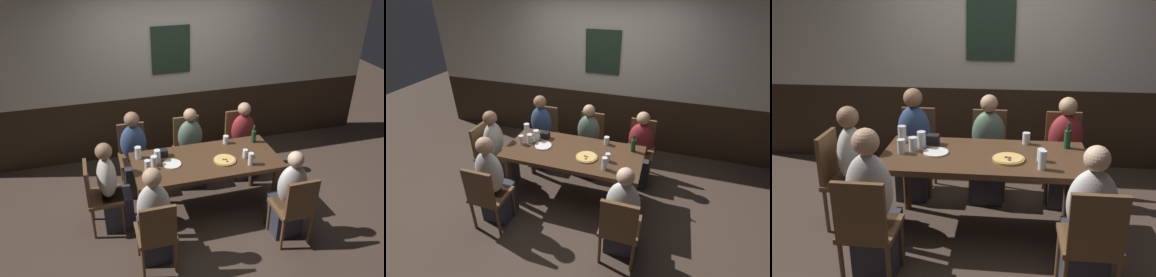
# 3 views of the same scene
# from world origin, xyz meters

# --- Properties ---
(ground_plane) EXTENTS (12.00, 12.00, 0.00)m
(ground_plane) POSITION_xyz_m (0.00, 0.00, 0.00)
(ground_plane) COLOR #423328
(wall_back) EXTENTS (6.40, 0.13, 2.60)m
(wall_back) POSITION_xyz_m (-0.00, 1.65, 1.30)
(wall_back) COLOR #332316
(wall_back) RESTS_ON ground_plane
(dining_table) EXTENTS (1.74, 0.81, 0.74)m
(dining_table) POSITION_xyz_m (0.00, 0.00, 0.66)
(dining_table) COLOR #472D1C
(dining_table) RESTS_ON ground_plane
(chair_left_near) EXTENTS (0.40, 0.40, 0.88)m
(chair_left_near) POSITION_xyz_m (-0.77, -0.82, 0.50)
(chair_left_near) COLOR brown
(chair_left_near) RESTS_ON ground_plane
(chair_right_near) EXTENTS (0.40, 0.40, 0.88)m
(chair_right_near) POSITION_xyz_m (0.77, -0.82, 0.50)
(chair_right_near) COLOR brown
(chair_right_near) RESTS_ON ground_plane
(chair_left_far) EXTENTS (0.40, 0.40, 0.88)m
(chair_left_far) POSITION_xyz_m (-0.77, 0.82, 0.50)
(chair_left_far) COLOR brown
(chair_left_far) RESTS_ON ground_plane
(chair_right_far) EXTENTS (0.40, 0.40, 0.88)m
(chair_right_far) POSITION_xyz_m (0.77, 0.82, 0.50)
(chair_right_far) COLOR brown
(chair_right_far) RESTS_ON ground_plane
(chair_head_west) EXTENTS (0.40, 0.40, 0.88)m
(chair_head_west) POSITION_xyz_m (-1.29, 0.00, 0.50)
(chair_head_west) COLOR brown
(chair_head_west) RESTS_ON ground_plane
(chair_mid_far) EXTENTS (0.40, 0.40, 0.88)m
(chair_mid_far) POSITION_xyz_m (0.00, 0.82, 0.50)
(chair_mid_far) COLOR brown
(chair_mid_far) RESTS_ON ground_plane
(person_left_near) EXTENTS (0.34, 0.37, 1.18)m
(person_left_near) POSITION_xyz_m (-0.77, -0.66, 0.50)
(person_left_near) COLOR #2D2D38
(person_left_near) RESTS_ON ground_plane
(person_right_near) EXTENTS (0.34, 0.37, 1.12)m
(person_right_near) POSITION_xyz_m (0.77, -0.66, 0.46)
(person_right_near) COLOR #2D2D38
(person_right_near) RESTS_ON ground_plane
(person_left_far) EXTENTS (0.34, 0.37, 1.14)m
(person_left_far) POSITION_xyz_m (-0.77, 0.66, 0.48)
(person_left_far) COLOR #2D2D38
(person_left_far) RESTS_ON ground_plane
(person_right_far) EXTENTS (0.34, 0.37, 1.09)m
(person_right_far) POSITION_xyz_m (0.77, 0.66, 0.45)
(person_right_far) COLOR #2D2D38
(person_right_far) RESTS_ON ground_plane
(person_head_west) EXTENTS (0.37, 0.34, 1.13)m
(person_head_west) POSITION_xyz_m (-1.13, 0.00, 0.47)
(person_head_west) COLOR #2D2D38
(person_head_west) RESTS_ON ground_plane
(person_mid_far) EXTENTS (0.34, 0.37, 1.09)m
(person_mid_far) POSITION_xyz_m (-0.00, 0.66, 0.46)
(person_mid_far) COLOR #2D2D38
(person_mid_far) RESTS_ON ground_plane
(pizza) EXTENTS (0.26, 0.26, 0.03)m
(pizza) POSITION_xyz_m (0.21, -0.09, 0.75)
(pizza) COLOR tan
(pizza) RESTS_ON dining_table
(tumbler_short) EXTENTS (0.08, 0.08, 0.15)m
(tumbler_short) POSITION_xyz_m (-0.77, 0.25, 0.81)
(tumbler_short) COLOR silver
(tumbler_short) RESTS_ON dining_table
(beer_glass_tall) EXTENTS (0.06, 0.06, 0.11)m
(beer_glass_tall) POSITION_xyz_m (0.47, -0.08, 0.79)
(beer_glass_tall) COLOR silver
(beer_glass_tall) RESTS_ON dining_table
(pint_glass_stout) EXTENTS (0.07, 0.07, 0.11)m
(pint_glass_stout) POSITION_xyz_m (0.36, 0.31, 0.79)
(pint_glass_stout) COLOR silver
(pint_glass_stout) RESTS_ON dining_table
(highball_clear) EXTENTS (0.08, 0.08, 0.12)m
(highball_clear) POSITION_xyz_m (-0.62, 0.03, 0.79)
(highball_clear) COLOR silver
(highball_clear) RESTS_ON dining_table
(pint_glass_amber) EXTENTS (0.06, 0.06, 0.15)m
(pint_glass_amber) POSITION_xyz_m (0.46, -0.25, 0.81)
(pint_glass_amber) COLOR silver
(pint_glass_amber) RESTS_ON dining_table
(tumbler_water) EXTENTS (0.07, 0.07, 0.12)m
(tumbler_water) POSITION_xyz_m (-0.71, -0.04, 0.80)
(tumbler_water) COLOR silver
(tumbler_water) RESTS_ON dining_table
(beer_glass_half) EXTENTS (0.08, 0.08, 0.15)m
(beer_glass_half) POSITION_xyz_m (-0.56, 0.12, 0.81)
(beer_glass_half) COLOR silver
(beer_glass_half) RESTS_ON dining_table
(beer_bottle_green) EXTENTS (0.06, 0.06, 0.23)m
(beer_bottle_green) POSITION_xyz_m (0.72, 0.24, 0.83)
(beer_bottle_green) COLOR #194723
(beer_bottle_green) RESTS_ON dining_table
(plate_white_large) EXTENTS (0.22, 0.22, 0.01)m
(plate_white_large) POSITION_xyz_m (-0.42, 0.00, 0.75)
(plate_white_large) COLOR white
(plate_white_large) RESTS_ON dining_table
(condiment_caddy) EXTENTS (0.11, 0.09, 0.09)m
(condiment_caddy) POSITION_xyz_m (-0.48, 0.21, 0.79)
(condiment_caddy) COLOR black
(condiment_caddy) RESTS_ON dining_table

